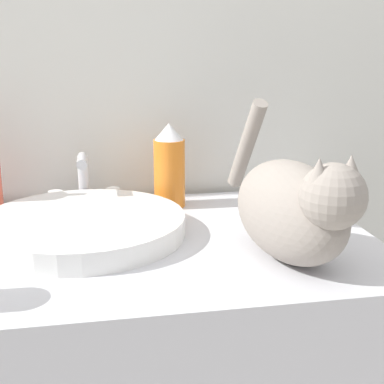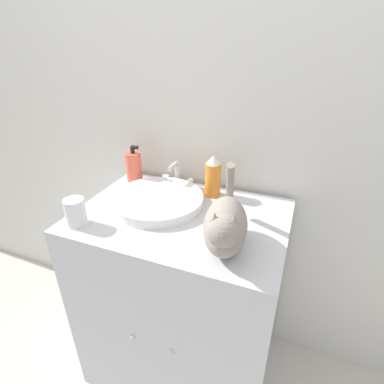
% 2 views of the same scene
% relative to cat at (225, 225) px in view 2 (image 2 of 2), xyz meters
% --- Properties ---
extents(wall_back, '(6.00, 0.05, 2.50)m').
position_rel_cat_xyz_m(wall_back, '(-0.22, 0.48, 0.25)').
color(wall_back, silver).
rests_on(wall_back, ground_plane).
extents(vanity_cabinet, '(0.83, 0.60, 0.91)m').
position_rel_cat_xyz_m(vanity_cabinet, '(-0.22, 0.15, -0.55)').
color(vanity_cabinet, silver).
rests_on(vanity_cabinet, ground_plane).
extents(sink_basin, '(0.38, 0.38, 0.04)m').
position_rel_cat_xyz_m(sink_basin, '(-0.34, 0.19, -0.07)').
color(sink_basin, white).
rests_on(sink_basin, vanity_cabinet).
extents(faucet, '(0.16, 0.10, 0.12)m').
position_rel_cat_xyz_m(faucet, '(-0.34, 0.38, -0.04)').
color(faucet, silver).
rests_on(faucet, vanity_cabinet).
extents(cat, '(0.19, 0.38, 0.26)m').
position_rel_cat_xyz_m(cat, '(0.00, 0.00, 0.00)').
color(cat, gray).
rests_on(cat, vanity_cabinet).
extents(soap_bottle, '(0.08, 0.08, 0.19)m').
position_rel_cat_xyz_m(soap_bottle, '(-0.54, 0.34, -0.02)').
color(soap_bottle, '#EF6047').
rests_on(soap_bottle, vanity_cabinet).
extents(spray_bottle, '(0.07, 0.07, 0.19)m').
position_rel_cat_xyz_m(spray_bottle, '(-0.15, 0.35, -0.00)').
color(spray_bottle, orange).
rests_on(spray_bottle, vanity_cabinet).
extents(cup, '(0.08, 0.08, 0.11)m').
position_rel_cat_xyz_m(cup, '(-0.55, -0.06, -0.04)').
color(cup, white).
rests_on(cup, vanity_cabinet).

